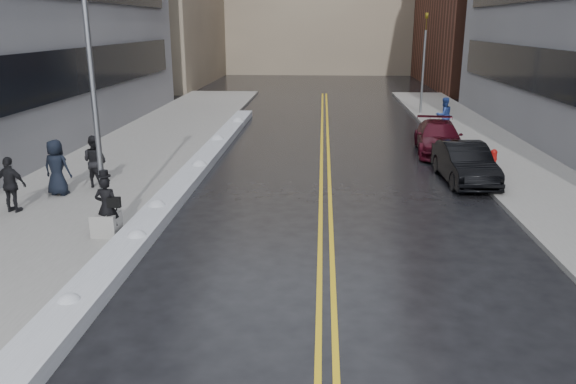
% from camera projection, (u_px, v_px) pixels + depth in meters
% --- Properties ---
extents(ground, '(160.00, 160.00, 0.00)m').
position_uv_depth(ground, '(217.00, 275.00, 12.83)').
color(ground, black).
rests_on(ground, ground).
extents(sidewalk_west, '(5.50, 50.00, 0.15)m').
position_uv_depth(sidewalk_west, '(121.00, 164.00, 22.70)').
color(sidewalk_west, gray).
rests_on(sidewalk_west, ground).
extents(sidewalk_east, '(4.00, 50.00, 0.15)m').
position_uv_depth(sidewalk_east, '(518.00, 170.00, 21.78)').
color(sidewalk_east, gray).
rests_on(sidewalk_east, ground).
extents(lane_line_left, '(0.12, 50.00, 0.01)m').
position_uv_depth(lane_line_left, '(321.00, 169.00, 22.25)').
color(lane_line_left, gold).
rests_on(lane_line_left, ground).
extents(lane_line_right, '(0.12, 50.00, 0.01)m').
position_uv_depth(lane_line_right, '(329.00, 169.00, 22.23)').
color(lane_line_right, gold).
rests_on(lane_line_right, ground).
extents(snow_ridge, '(0.90, 30.00, 0.34)m').
position_uv_depth(snow_ridge, '(190.00, 176.00, 20.57)').
color(snow_ridge, silver).
rests_on(snow_ridge, ground).
extents(lamppost, '(0.65, 0.65, 7.62)m').
position_uv_depth(lamppost, '(99.00, 146.00, 14.21)').
color(lamppost, gray).
rests_on(lamppost, sidewalk_west).
extents(fire_hydrant, '(0.26, 0.26, 0.73)m').
position_uv_depth(fire_hydrant, '(493.00, 157.00, 21.71)').
color(fire_hydrant, maroon).
rests_on(fire_hydrant, sidewalk_east).
extents(traffic_signal, '(0.16, 0.20, 6.00)m').
position_uv_depth(traffic_signal, '(424.00, 60.00, 34.30)').
color(traffic_signal, gray).
rests_on(traffic_signal, sidewalk_east).
extents(pedestrian_fedora, '(0.62, 0.43, 1.62)m').
position_uv_depth(pedestrian_fedora, '(107.00, 207.00, 14.56)').
color(pedestrian_fedora, black).
rests_on(pedestrian_fedora, sidewalk_west).
extents(pedestrian_b, '(1.03, 0.90, 1.79)m').
position_uv_depth(pedestrian_b, '(95.00, 161.00, 19.02)').
color(pedestrian_b, black).
rests_on(pedestrian_b, sidewalk_west).
extents(pedestrian_c, '(0.97, 0.70, 1.83)m').
position_uv_depth(pedestrian_c, '(57.00, 168.00, 18.09)').
color(pedestrian_c, black).
rests_on(pedestrian_c, sidewalk_west).
extents(pedestrian_d, '(1.03, 0.54, 1.67)m').
position_uv_depth(pedestrian_d, '(11.00, 185.00, 16.46)').
color(pedestrian_d, black).
rests_on(pedestrian_d, sidewalk_west).
extents(pedestrian_east, '(1.06, 0.95, 1.80)m').
position_uv_depth(pedestrian_east, '(444.00, 115.00, 28.57)').
color(pedestrian_east, navy).
rests_on(pedestrian_east, sidewalk_east).
extents(car_black, '(1.67, 4.35, 1.41)m').
position_uv_depth(car_black, '(465.00, 163.00, 20.17)').
color(car_black, black).
rests_on(car_black, ground).
extents(car_maroon, '(2.34, 4.87, 1.37)m').
position_uv_depth(car_maroon, '(439.00, 138.00, 24.77)').
color(car_maroon, '#3E0A15').
rests_on(car_maroon, ground).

